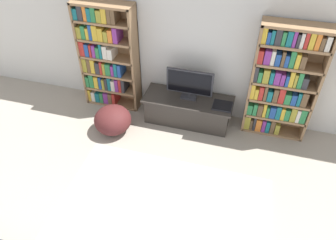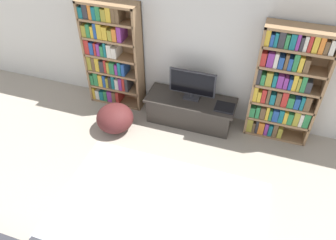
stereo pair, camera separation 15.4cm
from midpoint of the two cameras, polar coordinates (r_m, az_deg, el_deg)
name	(u,v)px [view 1 (the left image)]	position (r m, az deg, el deg)	size (l,w,h in m)	color
wall_back	(188,36)	(4.87, 2.64, 14.37)	(8.80, 0.06, 2.60)	silver
bookshelf_left	(106,56)	(5.31, -11.57, 10.93)	(0.91, 0.30, 1.74)	#93704C
bookshelf_right	(282,82)	(4.84, 18.33, 6.23)	(0.91, 0.30, 1.74)	#93704C
tv_stand	(188,109)	(5.17, 2.62, 1.83)	(1.38, 0.53, 0.43)	#332D28
television	(190,84)	(4.92, 2.88, 6.33)	(0.71, 0.16, 0.48)	#2D2D33
laptop	(222,106)	(4.93, 8.59, 2.48)	(0.29, 0.26, 0.03)	#28282D
area_rug	(162,210)	(4.16, -2.08, -15.39)	(2.54, 1.65, 0.02)	#B2B7C1
beanbag_ottoman	(113,120)	(5.07, -10.45, 0.01)	(0.57, 0.57, 0.42)	#4C1E1E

